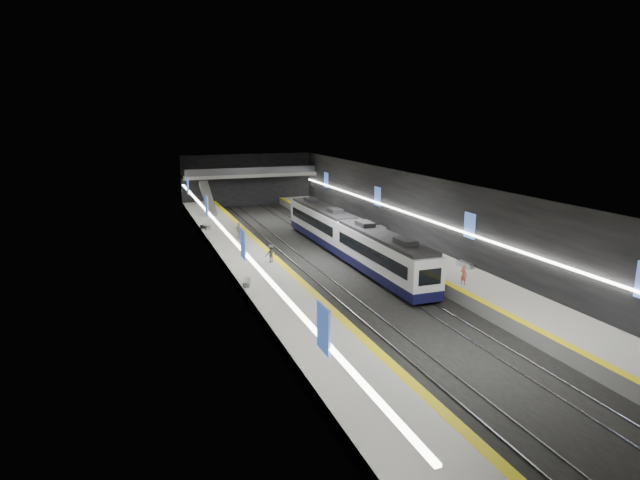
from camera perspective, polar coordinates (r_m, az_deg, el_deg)
name	(u,v)px	position (r m, az deg, el deg)	size (l,w,h in m)	color
ground	(329,263)	(51.20, 0.98, -2.45)	(70.00, 70.00, 0.00)	black
ceiling	(329,180)	(49.64, 1.02, 6.47)	(20.00, 70.00, 0.04)	beige
wall_left	(223,230)	(47.66, -10.29, 1.10)	(0.04, 70.00, 8.00)	black
wall_right	(422,215)	(54.61, 10.84, 2.61)	(0.04, 70.00, 8.00)	black
wall_back	(248,180)	(83.49, -7.73, 6.35)	(20.00, 0.04, 8.00)	black
platform_left	(252,265)	(48.97, -7.24, -2.69)	(5.00, 70.00, 1.00)	slate
tile_surface_left	(252,260)	(48.83, -7.26, -2.11)	(5.00, 70.00, 0.02)	#B0B0AB
tactile_strip_left	(275,258)	(49.34, -4.77, -1.88)	(0.60, 70.00, 0.02)	yellow
platform_right	(399,251)	(54.14, 8.41, -1.18)	(5.00, 70.00, 1.00)	slate
tile_surface_right	(399,246)	(54.02, 8.43, -0.66)	(5.00, 70.00, 0.02)	#B0B0AB
tactile_strip_right	(379,248)	(53.02, 6.34, -0.85)	(0.60, 70.00, 0.02)	yellow
rails	(329,262)	(51.19, 0.98, -2.39)	(6.52, 70.00, 0.12)	gray
train	(349,236)	(52.61, 3.08, 0.42)	(2.69, 30.05, 3.60)	#0E0E34
ad_posters	(326,215)	(51.09, 0.59, 2.70)	(19.94, 53.50, 2.20)	#436ACA
cove_light_left	(225,232)	(47.74, -10.05, 0.88)	(0.25, 68.60, 0.12)	white
cove_light_right	(420,217)	(54.55, 10.65, 2.39)	(0.25, 68.60, 0.12)	white
mezzanine_bridge	(250,175)	(81.36, -7.44, 6.91)	(20.00, 3.00, 1.50)	gray
escalator	(208,198)	(73.53, -11.90, 4.39)	(1.20, 8.00, 0.60)	#99999E
bench_left_near	(247,282)	(41.81, -7.77, -4.50)	(0.45, 1.63, 0.40)	#99999E
bench_left_far	(205,227)	(62.82, -12.14, 1.34)	(0.48, 1.72, 0.42)	#99999E
bench_right_near	(465,265)	(47.84, 15.21, -2.56)	(0.48, 1.73, 0.42)	#99999E
bench_right_far	(382,228)	(61.59, 6.64, 1.30)	(0.45, 1.63, 0.40)	#99999E
passenger_right_a	(464,275)	(42.83, 15.07, -3.62)	(0.56, 0.37, 1.53)	#D0614D
passenger_left_a	(239,231)	(57.14, -8.68, 1.01)	(1.05, 0.44, 1.79)	beige
passenger_left_b	(271,254)	(47.66, -5.28, -1.46)	(1.04, 0.60, 1.61)	#3D3D44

